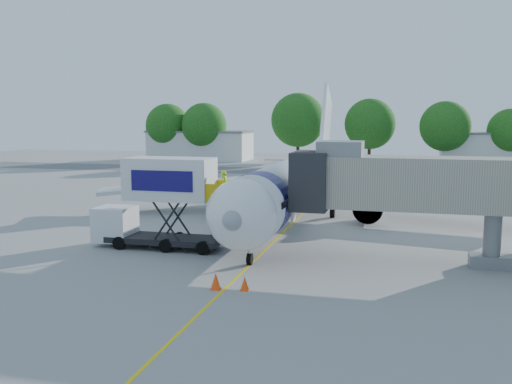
% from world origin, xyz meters
% --- Properties ---
extents(ground, '(160.00, 160.00, 0.00)m').
position_xyz_m(ground, '(0.00, 0.00, 0.00)').
color(ground, gray).
rests_on(ground, ground).
extents(guidance_line, '(0.15, 70.00, 0.01)m').
position_xyz_m(guidance_line, '(0.00, 0.00, 0.01)').
color(guidance_line, yellow).
rests_on(guidance_line, ground).
extents(taxiway_strip, '(120.00, 10.00, 0.01)m').
position_xyz_m(taxiway_strip, '(0.00, 42.00, 0.00)').
color(taxiway_strip, '#59595B').
rests_on(taxiway_strip, ground).
extents(aircraft, '(34.17, 37.73, 11.35)m').
position_xyz_m(aircraft, '(0.00, 4.12, 2.95)').
color(aircraft, white).
rests_on(aircraft, ground).
extents(jet_bridge, '(13.90, 3.20, 6.60)m').
position_xyz_m(jet_bridge, '(7.99, -7.00, 4.34)').
color(jet_bridge, '#A59E8D').
rests_on(jet_bridge, ground).
extents(catering_hiloader, '(8.50, 2.44, 5.50)m').
position_xyz_m(catering_hiloader, '(-6.27, -7.00, 2.76)').
color(catering_hiloader, black).
rests_on(catering_hiloader, ground).
extents(ground_tug, '(4.04, 2.59, 1.50)m').
position_xyz_m(ground_tug, '(2.82, -15.90, 0.79)').
color(ground_tug, silver).
rests_on(ground_tug, ground).
extents(safety_cone_a, '(0.41, 0.41, 0.66)m').
position_xyz_m(safety_cone_a, '(0.95, -13.93, 0.32)').
color(safety_cone_a, '#FF480D').
rests_on(safety_cone_a, ground).
extents(safety_cone_b, '(0.49, 0.49, 0.78)m').
position_xyz_m(safety_cone_b, '(-0.39, -14.13, 0.37)').
color(safety_cone_b, '#FF480D').
rests_on(safety_cone_b, ground).
extents(outbuilding_left, '(18.40, 8.40, 5.30)m').
position_xyz_m(outbuilding_left, '(-28.00, 60.00, 2.66)').
color(outbuilding_left, silver).
rests_on(outbuilding_left, ground).
extents(outbuilding_right, '(16.40, 7.40, 5.30)m').
position_xyz_m(outbuilding_right, '(22.00, 62.00, 2.66)').
color(outbuilding_right, silver).
rests_on(outbuilding_right, ground).
extents(tree_a, '(7.98, 7.98, 10.17)m').
position_xyz_m(tree_a, '(-33.74, 58.57, 6.17)').
color(tree_a, '#382314').
rests_on(tree_a, ground).
extents(tree_b, '(8.05, 8.05, 10.27)m').
position_xyz_m(tree_b, '(-26.49, 57.88, 6.23)').
color(tree_b, '#382314').
rests_on(tree_b, ground).
extents(tree_c, '(9.35, 9.35, 11.92)m').
position_xyz_m(tree_c, '(-9.87, 59.60, 7.24)').
color(tree_c, '#382314').
rests_on(tree_c, ground).
extents(tree_d, '(8.53, 8.53, 10.88)m').
position_xyz_m(tree_d, '(2.34, 59.97, 6.60)').
color(tree_d, '#382314').
rests_on(tree_d, ground).
extents(tree_e, '(8.13, 8.13, 10.37)m').
position_xyz_m(tree_e, '(14.39, 59.15, 6.29)').
color(tree_e, '#382314').
rests_on(tree_e, ground).
extents(tree_f, '(7.17, 7.17, 9.15)m').
position_xyz_m(tree_f, '(24.37, 60.12, 5.55)').
color(tree_f, '#382314').
rests_on(tree_f, ground).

